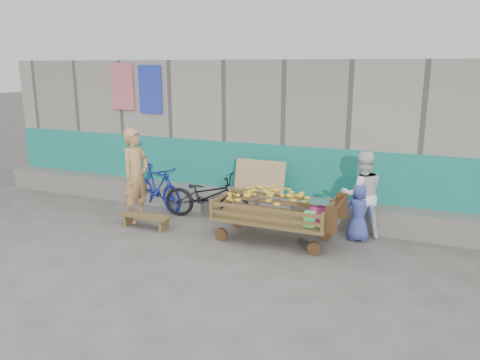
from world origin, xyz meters
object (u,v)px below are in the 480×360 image
at_px(child, 359,212).
at_px(bench, 146,218).
at_px(banana_cart, 272,205).
at_px(bicycle_dark, 207,196).
at_px(bicycle_blue, 158,187).
at_px(woman, 362,195).
at_px(vendor_man, 136,175).

bearing_deg(child, bench, 10.58).
distance_m(banana_cart, bicycle_dark, 1.68).
bearing_deg(child, bicycle_blue, -5.77).
relative_size(bench, child, 0.96).
bearing_deg(bicycle_blue, woman, -68.58).
bearing_deg(bicycle_dark, woman, -95.86).
relative_size(banana_cart, vendor_man, 1.20).
relative_size(woman, child, 1.51).
bearing_deg(child, vendor_man, 5.30).
bearing_deg(bicycle_blue, bench, -136.90).
xyz_separation_m(woman, child, (0.00, -0.20, -0.25)).
bearing_deg(child, banana_cart, 19.92).
height_order(vendor_man, woman, vendor_man).
bearing_deg(bench, bicycle_dark, 50.57).
xyz_separation_m(bench, bicycle_blue, (-0.43, 1.09, 0.29)).
height_order(bench, bicycle_dark, bicycle_dark).
xyz_separation_m(banana_cart, vendor_man, (-2.70, -0.01, 0.27)).
height_order(woman, bicycle_dark, woman).
bearing_deg(banana_cart, vendor_man, -179.75).
height_order(banana_cart, bench, banana_cart).
relative_size(banana_cart, bicycle_blue, 1.38).
bearing_deg(banana_cart, bicycle_blue, 164.18).
relative_size(vendor_man, bicycle_dark, 1.05).
relative_size(woman, bicycle_blue, 0.97).
relative_size(vendor_man, child, 1.78).
relative_size(child, bicycle_dark, 0.59).
height_order(bicycle_dark, bicycle_blue, bicycle_blue).
bearing_deg(bicycle_blue, bicycle_dark, -75.32).
distance_m(bench, bicycle_dark, 1.25).
distance_m(bench, child, 3.79).
relative_size(bench, bicycle_blue, 0.62).
distance_m(woman, bicycle_blue, 4.11).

